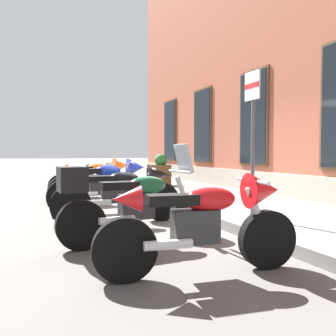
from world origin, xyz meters
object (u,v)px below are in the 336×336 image
object	(u,v)px
motorcycle_green_touring	(131,202)
parking_sign	(253,122)
motorcycle_black_naked	(88,179)
motorcycle_red_sport	(208,219)
motorcycle_blue_sport	(107,183)
motorcycle_black_sport	(122,191)
motorcycle_orange_sport	(97,179)
barrel_planter	(161,172)

from	to	relation	value
motorcycle_green_touring	parking_sign	size ratio (longest dim) A/B	0.92
motorcycle_black_naked	motorcycle_red_sport	bearing A→B (deg)	0.74
motorcycle_blue_sport	motorcycle_black_sport	xyz separation A→B (m)	(1.16, 0.02, -0.03)
motorcycle_red_sport	parking_sign	world-z (taller)	parking_sign
motorcycle_orange_sport	parking_sign	bearing A→B (deg)	25.24
motorcycle_green_touring	parking_sign	world-z (taller)	parking_sign
motorcycle_blue_sport	motorcycle_green_touring	distance (m)	2.57
motorcycle_orange_sport	parking_sign	size ratio (longest dim) A/B	0.90
motorcycle_black_naked	motorcycle_black_sport	bearing A→B (deg)	-0.67
motorcycle_black_sport	barrel_planter	size ratio (longest dim) A/B	2.21
motorcycle_orange_sport	parking_sign	world-z (taller)	parking_sign
motorcycle_orange_sport	motorcycle_black_sport	size ratio (longest dim) A/B	0.96
motorcycle_black_sport	motorcycle_red_sport	xyz separation A→B (m)	(2.76, 0.13, -0.00)
motorcycle_orange_sport	barrel_planter	size ratio (longest dim) A/B	2.12
motorcycle_blue_sport	motorcycle_green_touring	xyz separation A→B (m)	(2.56, -0.23, -0.03)
motorcycle_blue_sport	parking_sign	xyz separation A→B (m)	(2.30, 1.81, 1.09)
motorcycle_black_naked	motorcycle_green_touring	bearing A→B (deg)	-3.21
motorcycle_black_naked	motorcycle_red_sport	distance (m)	6.66
motorcycle_blue_sport	barrel_planter	distance (m)	4.31
motorcycle_black_naked	barrel_planter	bearing A→B (deg)	107.86
motorcycle_black_naked	parking_sign	distance (m)	5.46
parking_sign	motorcycle_orange_sport	bearing A→B (deg)	-154.76
motorcycle_orange_sport	parking_sign	xyz separation A→B (m)	(3.69, 1.74, 1.09)
motorcycle_black_naked	motorcycle_blue_sport	bearing A→B (deg)	-1.34
motorcycle_black_naked	barrel_planter	size ratio (longest dim) A/B	2.06
motorcycle_green_touring	motorcycle_blue_sport	bearing A→B (deg)	174.80
parking_sign	motorcycle_black_sport	bearing A→B (deg)	-122.48
motorcycle_black_naked	motorcycle_red_sport	world-z (taller)	motorcycle_red_sport
motorcycle_orange_sport	motorcycle_blue_sport	size ratio (longest dim) A/B	0.97
motorcycle_black_naked	parking_sign	xyz separation A→B (m)	(5.03, 1.74, 1.19)
motorcycle_green_touring	motorcycle_red_sport	world-z (taller)	motorcycle_green_touring
motorcycle_blue_sport	motorcycle_black_sport	world-z (taller)	motorcycle_blue_sport
motorcycle_green_touring	motorcycle_red_sport	size ratio (longest dim) A/B	1.04
motorcycle_blue_sport	motorcycle_orange_sport	bearing A→B (deg)	177.21
barrel_planter	motorcycle_orange_sport	bearing A→B (deg)	-48.81
motorcycle_black_naked	motorcycle_green_touring	world-z (taller)	motorcycle_green_touring
motorcycle_black_sport	motorcycle_green_touring	size ratio (longest dim) A/B	1.02
motorcycle_blue_sport	barrel_planter	world-z (taller)	barrel_planter
motorcycle_black_naked	parking_sign	bearing A→B (deg)	19.12
motorcycle_green_touring	parking_sign	distance (m)	2.34
motorcycle_orange_sport	motorcycle_green_touring	distance (m)	3.96
motorcycle_blue_sport	parking_sign	world-z (taller)	parking_sign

